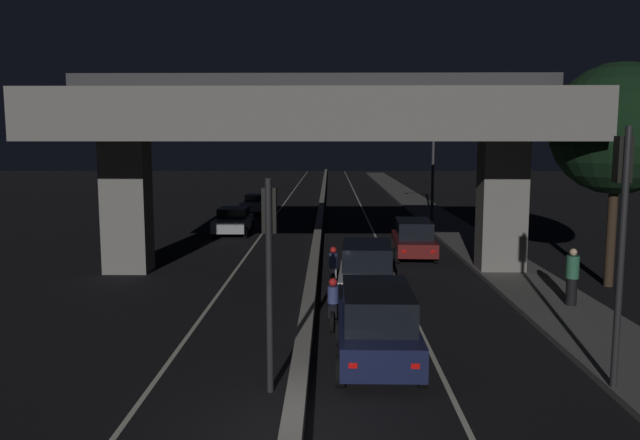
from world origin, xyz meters
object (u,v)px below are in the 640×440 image
object	(u,v)px
traffic_light_right_of_median	(621,215)
car_white_second	(367,268)
car_silver_second_oncoming	(257,203)
street_lamp	(428,151)
traffic_light_left_of_median	(269,247)
car_dark_blue_lead	(377,324)
pedestrian_on_sidewalk	(572,277)
motorcycle_black_filtering_near	(333,306)
car_silver_lead_oncoming	(233,221)
car_dark_red_third	(414,238)
motorcycle_white_filtering_mid	(333,269)

from	to	relation	value
traffic_light_right_of_median	car_white_second	world-z (taller)	traffic_light_right_of_median
car_silver_second_oncoming	traffic_light_right_of_median	bearing A→B (deg)	21.41
street_lamp	car_silver_second_oncoming	distance (m)	13.80
traffic_light_left_of_median	car_dark_blue_lead	world-z (taller)	traffic_light_left_of_median
traffic_light_left_of_median	car_white_second	size ratio (longest dim) A/B	1.14
traffic_light_left_of_median	street_lamp	xyz separation A→B (m)	(7.43, 26.61, 1.57)
traffic_light_left_of_median	car_white_second	bearing A→B (deg)	73.02
pedestrian_on_sidewalk	traffic_light_left_of_median	bearing A→B (deg)	-143.72
car_silver_second_oncoming	motorcycle_black_filtering_near	size ratio (longest dim) A/B	2.36
car_silver_second_oncoming	car_silver_lead_oncoming	bearing A→B (deg)	1.68
car_dark_red_third	car_silver_lead_oncoming	world-z (taller)	car_dark_red_third
car_white_second	motorcycle_white_filtering_mid	distance (m)	1.99
car_white_second	car_silver_second_oncoming	world-z (taller)	car_white_second
traffic_light_right_of_median	car_silver_lead_oncoming	size ratio (longest dim) A/B	1.34
car_dark_blue_lead	car_silver_lead_oncoming	bearing A→B (deg)	18.10
traffic_light_left_of_median	car_silver_second_oncoming	xyz separation A→B (m)	(-4.12, 33.04, -2.41)
car_silver_second_oncoming	car_dark_blue_lead	bearing A→B (deg)	14.11
street_lamp	car_white_second	xyz separation A→B (m)	(-4.89, -18.29, -3.74)
traffic_light_left_of_median	pedestrian_on_sidewalk	size ratio (longest dim) A/B	2.52
car_dark_blue_lead	pedestrian_on_sidewalk	xyz separation A→B (m)	(6.51, 4.94, 0.08)
car_white_second	motorcycle_black_filtering_near	bearing A→B (deg)	164.88
car_dark_blue_lead	motorcycle_white_filtering_mid	size ratio (longest dim) A/B	2.18
car_dark_blue_lead	car_silver_lead_oncoming	size ratio (longest dim) A/B	1.00
car_silver_lead_oncoming	car_silver_second_oncoming	bearing A→B (deg)	179.51
traffic_light_left_of_median	car_silver_second_oncoming	distance (m)	33.39
traffic_light_right_of_median	car_dark_blue_lead	xyz separation A→B (m)	(-4.87, 1.61, -2.83)
car_silver_second_oncoming	traffic_light_left_of_median	bearing A→B (deg)	9.51
pedestrian_on_sidewalk	motorcycle_black_filtering_near	bearing A→B (deg)	-166.14
traffic_light_right_of_median	car_silver_lead_oncoming	bearing A→B (deg)	117.21
traffic_light_right_of_median	street_lamp	size ratio (longest dim) A/B	0.71
street_lamp	car_silver_lead_oncoming	size ratio (longest dim) A/B	1.89
traffic_light_left_of_median	street_lamp	distance (m)	27.67
traffic_light_right_of_median	street_lamp	distance (m)	26.64
car_silver_second_oncoming	pedestrian_on_sidewalk	distance (m)	29.54
traffic_light_right_of_median	car_silver_second_oncoming	world-z (taller)	traffic_light_right_of_median
motorcycle_black_filtering_near	street_lamp	bearing A→B (deg)	-13.13
car_dark_blue_lead	car_silver_second_oncoming	distance (m)	32.11
street_lamp	motorcycle_white_filtering_mid	size ratio (longest dim) A/B	4.12
car_silver_lead_oncoming	car_silver_second_oncoming	size ratio (longest dim) A/B	0.94
car_dark_blue_lead	pedestrian_on_sidewalk	world-z (taller)	pedestrian_on_sidewalk
car_dark_blue_lead	car_white_second	distance (m)	6.72
car_dark_blue_lead	motorcycle_white_filtering_mid	distance (m)	8.38
car_white_second	motorcycle_black_filtering_near	world-z (taller)	car_white_second
traffic_light_right_of_median	car_dark_red_third	xyz separation A→B (m)	(-2.16, 15.46, -2.91)
car_silver_lead_oncoming	motorcycle_black_filtering_near	xyz separation A→B (m)	(5.61, -17.72, -0.18)
car_dark_blue_lead	car_silver_lead_oncoming	world-z (taller)	car_dark_blue_lead
car_white_second	pedestrian_on_sidewalk	world-z (taller)	pedestrian_on_sidewalk
traffic_light_right_of_median	motorcycle_black_filtering_near	size ratio (longest dim) A/B	2.99
traffic_light_left_of_median	car_silver_second_oncoming	size ratio (longest dim) A/B	1.02
traffic_light_left_of_median	car_silver_second_oncoming	bearing A→B (deg)	97.10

